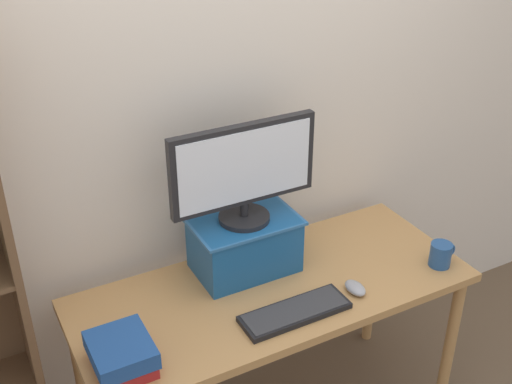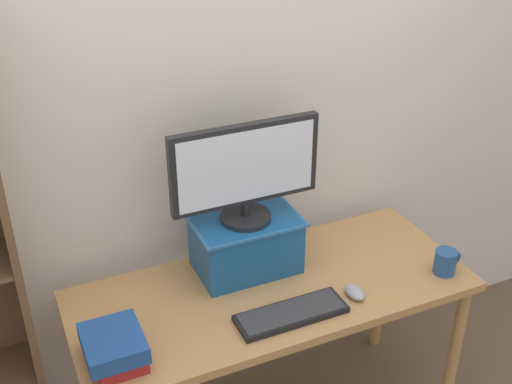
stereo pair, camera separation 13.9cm
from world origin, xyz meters
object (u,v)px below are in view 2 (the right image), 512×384
Objects in this scene: desk at (272,304)px; keyboard at (291,314)px; computer_mouse at (355,292)px; coffee_mug at (446,262)px; book_stack at (115,347)px; riser_box at (246,243)px; computer_monitor at (245,170)px.

keyboard is at bearing -93.67° from desk.
desk is 15.07× the size of computer_mouse.
computer_mouse is at bearing 177.55° from coffee_mug.
keyboard is at bearing 179.14° from coffee_mug.
computer_mouse is at bearing -2.23° from book_stack.
riser_box is 1.01× the size of keyboard.
riser_box reaches higher than coffee_mug.
book_stack is at bearing 177.70° from coffee_mug.
desk is at bearing 86.33° from keyboard.
computer_monitor is 1.42× the size of keyboard.
coffee_mug is (0.41, -0.02, 0.03)m from computer_mouse.
keyboard is at bearing -3.84° from book_stack.
riser_box is at bearing 26.59° from book_stack.
book_stack is at bearing 177.77° from computer_mouse.
riser_box reaches higher than keyboard.
computer_monitor is at bearing 94.86° from keyboard.
coffee_mug is at bearing -2.45° from computer_mouse.
desk is 0.68m from book_stack.
book_stack is (-0.64, 0.04, 0.04)m from keyboard.
computer_monitor reaches higher than book_stack.
keyboard is 0.69m from coffee_mug.
desk is 0.33m from computer_mouse.
desk is 0.27m from riser_box.
computer_monitor reaches higher than coffee_mug.
computer_mouse reaches higher than desk.
keyboard is 0.28m from computer_mouse.
desk is 0.21m from keyboard.
riser_box is (-0.04, 0.16, 0.21)m from desk.
computer_mouse is at bearing -48.13° from riser_box.
desk is 12.98× the size of coffee_mug.
riser_box is at bearing 104.12° from desk.
computer_monitor is at bearing 153.57° from coffee_mug.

